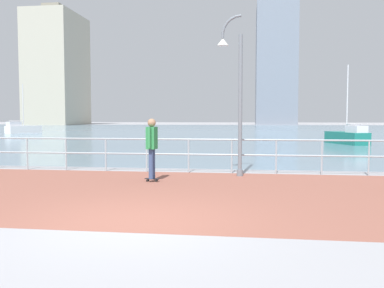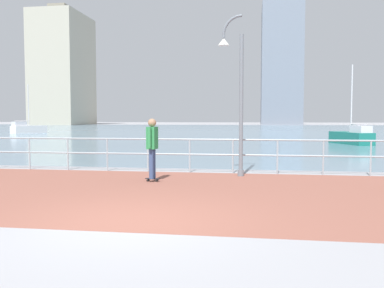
# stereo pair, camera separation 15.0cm
# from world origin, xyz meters

# --- Properties ---
(ground) EXTENTS (220.00, 220.00, 0.00)m
(ground) POSITION_xyz_m (0.00, 40.00, 0.00)
(ground) COLOR #9E9EA3
(brick_paving) EXTENTS (28.00, 7.17, 0.01)m
(brick_paving) POSITION_xyz_m (0.00, 2.93, 0.00)
(brick_paving) COLOR #935647
(brick_paving) RESTS_ON ground
(harbor_water) EXTENTS (180.00, 88.00, 0.00)m
(harbor_water) POSITION_xyz_m (0.00, 51.52, 0.00)
(harbor_water) COLOR #6B899E
(harbor_water) RESTS_ON ground
(waterfront_railing) EXTENTS (25.25, 0.06, 1.11)m
(waterfront_railing) POSITION_xyz_m (0.00, 6.52, 0.77)
(waterfront_railing) COLOR #9EADB7
(waterfront_railing) RESTS_ON ground
(lamppost) EXTENTS (0.82, 0.36, 4.88)m
(lamppost) POSITION_xyz_m (1.50, 5.93, 2.70)
(lamppost) COLOR slate
(lamppost) RESTS_ON ground
(skateboarder) EXTENTS (0.41, 0.56, 1.76)m
(skateboarder) POSITION_xyz_m (-0.74, 4.47, 1.06)
(skateboarder) COLOR black
(skateboarder) RESTS_ON ground
(sailboat_gray) EXTENTS (2.92, 4.10, 5.59)m
(sailboat_gray) POSITION_xyz_m (-23.63, 37.58, 0.53)
(sailboat_gray) COLOR white
(sailboat_gray) RESTS_ON ground
(sailboat_white) EXTENTS (2.34, 3.97, 5.33)m
(sailboat_white) POSITION_xyz_m (8.56, 22.39, 0.51)
(sailboat_white) COLOR #197266
(sailboat_white) RESTS_ON ground
(tower_beige) EXTENTS (11.29, 16.24, 29.64)m
(tower_beige) POSITION_xyz_m (-46.09, 93.59, 13.99)
(tower_beige) COLOR #B2AD99
(tower_beige) RESTS_ON ground
(tower_steel) EXTENTS (10.14, 14.84, 32.49)m
(tower_steel) POSITION_xyz_m (8.81, 105.13, 15.41)
(tower_steel) COLOR slate
(tower_steel) RESTS_ON ground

